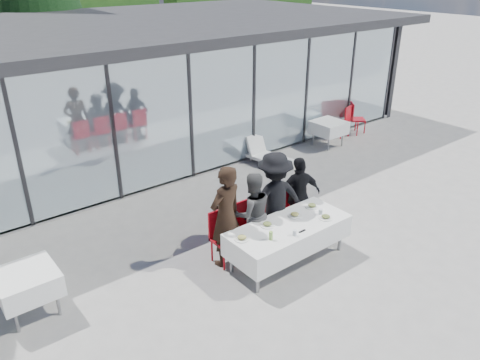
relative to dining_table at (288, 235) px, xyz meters
name	(u,v)px	position (x,y,z in m)	size (l,w,h in m)	color
ground	(269,266)	(-0.38, 0.07, -0.54)	(90.00, 90.00, 0.00)	#97948F
pavilion	(143,61)	(1.63, 8.23, 1.61)	(14.80, 8.80, 3.44)	gray
dining_table	(288,235)	(0.00, 0.00, 0.00)	(2.26, 0.96, 0.75)	white
diner_a	(226,216)	(-0.88, 0.66, 0.40)	(0.68, 0.68, 1.87)	black
diner_chair_a	(223,234)	(-0.88, 0.75, 0.00)	(0.44, 0.44, 0.97)	red
diner_b	(252,213)	(-0.30, 0.66, 0.25)	(0.76, 0.76, 1.57)	#505050
diner_chair_b	(248,223)	(-0.30, 0.75, 0.00)	(0.44, 0.44, 0.97)	red
diner_c	(274,199)	(0.24, 0.66, 0.37)	(1.18, 1.18, 1.82)	black
diner_chair_c	(270,214)	(0.24, 0.75, 0.00)	(0.44, 0.44, 0.97)	red
diner_d	(299,195)	(0.89, 0.66, 0.25)	(0.92, 0.92, 1.57)	black
diner_chair_d	(295,205)	(0.89, 0.75, 0.00)	(0.44, 0.44, 0.97)	red
plate_a	(242,238)	(-0.94, 0.14, 0.24)	(0.25, 0.25, 0.07)	white
plate_b	(267,225)	(-0.32, 0.20, 0.24)	(0.25, 0.25, 0.07)	white
plate_c	(295,215)	(0.29, 0.15, 0.24)	(0.25, 0.25, 0.07)	white
plate_d	(312,206)	(0.78, 0.20, 0.24)	(0.25, 0.25, 0.07)	white
plate_extra	(326,217)	(0.67, -0.25, 0.24)	(0.25, 0.25, 0.07)	white
juice_bottle	(271,236)	(-0.57, -0.16, 0.29)	(0.06, 0.06, 0.15)	#8DC251
drinking_glasses	(308,222)	(0.26, -0.20, 0.26)	(0.95, 0.30, 0.10)	silver
folded_eyeglasses	(302,231)	(0.01, -0.31, 0.22)	(0.14, 0.03, 0.01)	black
spare_table_left	(27,283)	(-4.02, 1.42, 0.02)	(0.86, 0.86, 0.74)	white
spare_table_right	(329,128)	(4.98, 3.53, 0.02)	(0.86, 0.86, 0.74)	white
spare_chair_a	(355,117)	(6.46, 3.77, 0.00)	(0.62, 0.62, 0.97)	red
spare_chair_b	(344,120)	(5.94, 3.76, 0.00)	(0.55, 0.55, 0.97)	red
lounger	(267,154)	(2.69, 3.63, -0.28)	(0.80, 1.41, 0.72)	silver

